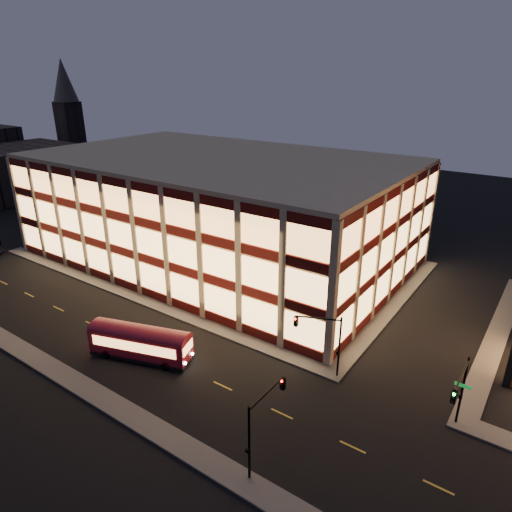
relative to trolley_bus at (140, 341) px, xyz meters
The scene contains 13 objects.
ground 10.18m from the trolley_bus, 135.06° to the left, with size 200.00×200.00×0.00m, color black.
sidewalk_office_south 13.04m from the trolley_bus, 141.33° to the left, with size 54.00×2.00×0.15m, color #514F4C.
sidewalk_office_east 28.91m from the trolley_bus, 56.54° to the left, with size 2.00×30.00×0.15m, color #514F4C.
sidewalk_tower_west 36.15m from the trolley_bus, 41.82° to the left, with size 2.00×30.00×0.15m, color #514F4C.
sidewalk_near 9.40m from the trolley_bus, 140.11° to the right, with size 100.00×2.00×0.15m, color #514F4C.
office_building 26.55m from the trolley_bus, 112.64° to the left, with size 50.45×30.45×14.50m.
bg_building_a 73.57m from the trolley_bus, 160.05° to the left, with size 18.00×28.00×10.00m, color #2D2621.
church_tower 90.61m from the trolley_bus, 148.59° to the left, with size 5.00×5.00×18.00m, color #2D2621.
church_spire 92.78m from the trolley_bus, 148.59° to the left, with size 6.00×6.00×10.00m, color #4C473F.
traffic_signal_far 16.95m from the trolley_bus, 25.81° to the left, with size 3.79×1.87×6.00m.
traffic_signal_right 27.28m from the trolley_bus, 13.73° to the left, with size 1.20×4.37×6.00m.
traffic_signal_near 17.04m from the trolley_bus, 13.56° to the right, with size 0.32×4.45×6.00m.
trolley_bus is the anchor object (origin of this frame).
Camera 1 is at (36.72, -30.66, 25.17)m, focal length 32.00 mm.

